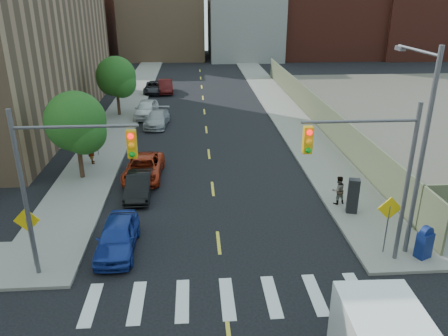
{
  "coord_description": "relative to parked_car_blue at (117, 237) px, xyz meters",
  "views": [
    {
      "loc": [
        -0.96,
        -9.47,
        10.8
      ],
      "look_at": [
        0.55,
        12.29,
        2.0
      ],
      "focal_mm": 35.0,
      "sensor_mm": 36.0,
      "label": 1
    }
  ],
  "objects": [
    {
      "name": "sidewalk_nw",
      "position": [
        -3.22,
        33.82,
        -0.63
      ],
      "size": [
        3.5,
        73.0,
        0.15
      ],
      "primitive_type": "cube",
      "color": "gray",
      "rests_on": "ground"
    },
    {
      "name": "sidewalk_ne",
      "position": [
        12.28,
        33.82,
        -0.63
      ],
      "size": [
        3.5,
        73.0,
        0.15
      ],
      "primitive_type": "cube",
      "color": "gray",
      "rests_on": "ground"
    },
    {
      "name": "fence_north",
      "position": [
        14.13,
        20.32,
        0.54
      ],
      "size": [
        0.12,
        44.0,
        2.5
      ],
      "primitive_type": "cube",
      "color": "#696B4B",
      "rests_on": "ground"
    },
    {
      "name": "bg_bldg_west",
      "position": [
        -17.47,
        62.32,
        5.29
      ],
      "size": [
        14.0,
        18.0,
        12.0
      ],
      "primitive_type": "cube",
      "color": "#592319",
      "rests_on": "ground"
    },
    {
      "name": "bg_bldg_midwest",
      "position": [
        -1.47,
        64.32,
        6.79
      ],
      "size": [
        14.0,
        16.0,
        15.0
      ],
      "primitive_type": "cube",
      "color": "#8C6B4C",
      "rests_on": "ground"
    },
    {
      "name": "bg_bldg_center",
      "position": [
        12.53,
        62.32,
        4.29
      ],
      "size": [
        12.0,
        16.0,
        10.0
      ],
      "primitive_type": "cube",
      "color": "gray",
      "rests_on": "ground"
    },
    {
      "name": "bg_bldg_east",
      "position": [
        26.53,
        64.32,
        7.29
      ],
      "size": [
        18.0,
        18.0,
        16.0
      ],
      "primitive_type": "cube",
      "color": "#592319",
      "rests_on": "ground"
    },
    {
      "name": "bg_bldg_fareast",
      "position": [
        42.53,
        62.32,
        8.29
      ],
      "size": [
        14.0,
        16.0,
        18.0
      ],
      "primitive_type": "cube",
      "color": "#592319",
      "rests_on": "ground"
    },
    {
      "name": "signal_nw",
      "position": [
        -1.45,
        -1.68,
        3.82
      ],
      "size": [
        4.59,
        0.3,
        7.0
      ],
      "color": "#59595E",
      "rests_on": "ground"
    },
    {
      "name": "signal_ne",
      "position": [
        10.52,
        -1.68,
        3.82
      ],
      "size": [
        4.59,
        0.3,
        7.0
      ],
      "color": "#59595E",
      "rests_on": "ground"
    },
    {
      "name": "streetlight_ne",
      "position": [
        12.73,
        -0.78,
        4.51
      ],
      "size": [
        0.25,
        3.7,
        9.0
      ],
      "color": "#59595E",
      "rests_on": "ground"
    },
    {
      "name": "warn_sign_nw",
      "position": [
        -3.27,
        -1.18,
        1.29
      ],
      "size": [
        1.06,
        0.06,
        2.83
      ],
      "color": "#59595E",
      "rests_on": "ground"
    },
    {
      "name": "warn_sign_ne",
      "position": [
        11.73,
        -1.18,
        1.29
      ],
      "size": [
        1.06,
        0.06,
        2.83
      ],
      "color": "#59595E",
      "rests_on": "ground"
    },
    {
      "name": "warn_sign_midwest",
      "position": [
        -3.27,
        12.32,
        1.29
      ],
      "size": [
        1.06,
        0.06,
        2.83
      ],
      "color": "#59595E",
      "rests_on": "ground"
    },
    {
      "name": "tree_west_near",
      "position": [
        -3.47,
        8.37,
        2.77
      ],
      "size": [
        3.66,
        3.64,
        5.52
      ],
      "color": "#332114",
      "rests_on": "ground"
    },
    {
      "name": "tree_west_far",
      "position": [
        -3.47,
        23.37,
        2.77
      ],
      "size": [
        3.66,
        3.64,
        5.52
      ],
      "color": "#332114",
      "rests_on": "ground"
    },
    {
      "name": "parked_car_blue",
      "position": [
        0.0,
        0.0,
        0.0
      ],
      "size": [
        1.68,
        4.15,
        1.41
      ],
      "primitive_type": "imported",
      "rotation": [
        0.0,
        0.0,
        -0.0
      ],
      "color": "navy",
      "rests_on": "ground"
    },
    {
      "name": "parked_car_black",
      "position": [
        0.33,
        5.7,
        -0.06
      ],
      "size": [
        1.37,
        3.92,
        1.29
      ],
      "primitive_type": "imported",
      "rotation": [
        0.0,
        0.0,
        -0.0
      ],
      "color": "black",
      "rests_on": "ground"
    },
    {
      "name": "parked_car_red",
      "position": [
        0.33,
        8.24,
        -0.03
      ],
      "size": [
        2.39,
        4.92,
        1.35
      ],
      "primitive_type": "imported",
      "rotation": [
        0.0,
        0.0,
        -0.03
      ],
      "color": "#A72A10",
      "rests_on": "ground"
    },
    {
      "name": "parked_car_silver",
      "position": [
        0.33,
        19.76,
        -0.05
      ],
      "size": [
        2.28,
        4.67,
        1.31
      ],
      "primitive_type": "imported",
      "rotation": [
        0.0,
        0.0,
        -0.1
      ],
      "color": "#9DA0A4",
      "rests_on": "ground"
    },
    {
      "name": "parked_car_white",
      "position": [
        -0.86,
        22.71,
        0.08
      ],
      "size": [
        2.17,
        4.75,
        1.58
      ],
      "primitive_type": "imported",
      "rotation": [
        0.0,
        0.0,
        -0.07
      ],
      "color": "silver",
      "rests_on": "ground"
    },
    {
      "name": "parked_car_maroon",
      "position": [
        0.33,
        33.28,
        0.03
      ],
      "size": [
        1.95,
        4.62,
        1.48
      ],
      "primitive_type": "imported",
      "rotation": [
        0.0,
        0.0,
        0.09
      ],
      "color": "#3C0C0C",
      "rests_on": "ground"
    },
    {
      "name": "parked_car_grey",
      "position": [
        -0.97,
        33.27,
        -0.05
      ],
      "size": [
        2.24,
        4.73,
        1.31
      ],
      "primitive_type": "imported",
      "rotation": [
        0.0,
        0.0,
        -0.02
      ],
      "color": "black",
      "rests_on": "ground"
    },
    {
      "name": "mailbox",
      "position": [
        13.25,
        -1.68,
        0.17
      ],
      "size": [
        0.75,
        0.68,
        1.5
      ],
      "rotation": [
        0.0,
        0.0,
        0.43
      ],
      "color": "navy",
      "rests_on": "sidewalk_ne"
    },
    {
      "name": "payphone",
      "position": [
        11.6,
        2.61,
        0.37
      ],
      "size": [
        0.65,
        0.58,
        1.85
      ],
      "primitive_type": "cube",
      "rotation": [
        0.0,
        0.0,
        -0.27
      ],
      "color": "black",
      "rests_on": "sidewalk_ne"
    },
    {
      "name": "pedestrian_west",
      "position": [
        -3.33,
        10.74,
        0.41
      ],
      "size": [
        0.66,
        0.81,
        1.93
      ],
      "primitive_type": "imported",
      "rotation": [
        0.0,
        0.0,
        1.89
      ],
      "color": "gray",
      "rests_on": "sidewalk_nw"
    },
    {
      "name": "pedestrian_east",
      "position": [
        11.17,
        3.65,
        0.23
      ],
      "size": [
        0.9,
        0.77,
        1.58
      ],
      "primitive_type": "imported",
      "rotation": [
        0.0,
        0.0,
        3.4
      ],
      "color": "gray",
      "rests_on": "sidewalk_ne"
    }
  ]
}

